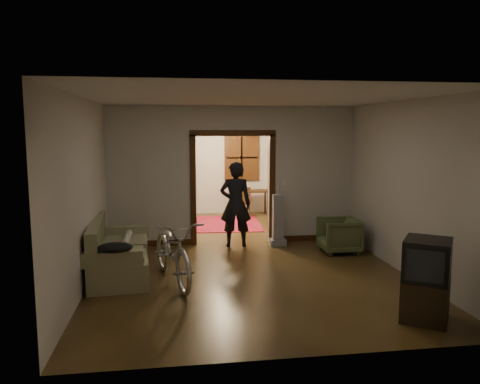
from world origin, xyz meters
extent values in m
cube|color=#392812|center=(0.00, 0.00, 0.00)|extent=(5.00, 8.50, 0.01)
cube|color=white|center=(0.00, 0.00, 2.80)|extent=(5.00, 8.50, 0.01)
cube|color=beige|center=(0.00, 4.25, 1.40)|extent=(5.00, 0.02, 2.80)
cube|color=beige|center=(-2.50, 0.00, 1.40)|extent=(0.02, 8.50, 2.80)
cube|color=beige|center=(2.50, 0.00, 1.40)|extent=(0.02, 8.50, 2.80)
cube|color=beige|center=(0.00, 0.75, 1.40)|extent=(5.00, 0.14, 2.80)
cube|color=#391E0D|center=(0.00, 0.75, 1.10)|extent=(1.74, 0.20, 2.32)
cube|color=black|center=(0.70, 4.21, 1.55)|extent=(0.98, 0.06, 1.28)
sphere|color=#FFE0A5|center=(0.00, 2.50, 2.35)|extent=(0.24, 0.24, 0.24)
cube|color=silver|center=(1.05, 0.68, 1.25)|extent=(0.08, 0.01, 0.12)
cube|color=#72754E|center=(-2.09, -1.14, 0.45)|extent=(1.03, 2.00, 0.89)
cylinder|color=beige|center=(-1.99, -0.84, 0.53)|extent=(0.11, 0.86, 0.11)
ellipsoid|color=black|center=(-2.04, -2.05, 0.68)|extent=(0.49, 0.37, 0.14)
imported|color=silver|center=(-1.23, -1.63, 0.50)|extent=(1.13, 2.01, 1.00)
imported|color=#4B5932|center=(1.91, -0.31, 0.33)|extent=(0.74, 0.72, 0.66)
cube|color=black|center=(1.84, -3.52, 0.27)|extent=(0.77, 0.78, 0.53)
cube|color=black|center=(1.84, -3.52, 0.76)|extent=(0.77, 0.78, 0.51)
cube|color=gray|center=(0.87, 0.39, 0.52)|extent=(0.38, 0.34, 1.04)
imported|color=black|center=(0.02, 0.45, 0.85)|extent=(0.66, 0.46, 1.71)
cube|color=maroon|center=(0.13, 2.70, 0.01)|extent=(1.69, 2.15, 0.02)
cube|color=#1F321E|center=(-1.26, 3.84, 0.84)|extent=(0.88, 0.53, 1.68)
sphere|color=#1E5972|center=(-1.26, 3.84, 1.94)|extent=(0.31, 0.31, 0.31)
cube|color=black|center=(0.92, 3.79, 0.34)|extent=(0.96, 0.60, 0.67)
cube|color=black|center=(0.61, 3.48, 0.41)|extent=(0.46, 0.46, 0.83)
camera|label=1|loc=(-1.21, -8.66, 2.33)|focal=35.00mm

